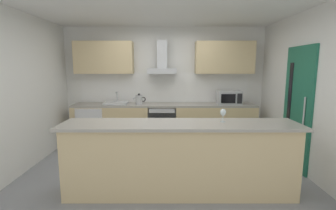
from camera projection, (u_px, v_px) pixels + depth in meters
ground at (164, 171)px, 4.07m from camera, size 5.53×4.58×0.02m
ceiling at (163, 7)px, 3.66m from camera, size 5.53×4.58×0.02m
wall_back at (165, 85)px, 5.70m from camera, size 5.53×0.12×2.60m
wall_left at (18, 93)px, 3.87m from camera, size 0.12×4.58×2.60m
wall_right at (310, 93)px, 3.86m from camera, size 0.12×4.58×2.60m
backsplash_tile at (165, 88)px, 5.64m from camera, size 3.85×0.02×0.66m
counter_back at (165, 124)px, 5.45m from camera, size 3.99×0.60×0.90m
counter_island at (180, 159)px, 3.26m from camera, size 3.12×0.64×0.99m
upper_cabinets at (165, 58)px, 5.37m from camera, size 3.93×0.32×0.70m
side_door at (298, 108)px, 4.07m from camera, size 0.08×0.85×2.05m
oven at (163, 124)px, 5.43m from camera, size 0.60×0.62×0.80m
refrigerator at (94, 125)px, 5.43m from camera, size 0.58×0.60×0.85m
microwave at (230, 97)px, 5.30m from camera, size 0.50×0.38×0.30m
sink at (117, 103)px, 5.37m from camera, size 0.50×0.40×0.26m
kettle at (140, 100)px, 5.31m from camera, size 0.29×0.15×0.24m
range_hood at (163, 63)px, 5.35m from camera, size 0.62×0.45×0.72m
wine_glass at (224, 113)px, 3.23m from camera, size 0.08×0.08×0.18m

